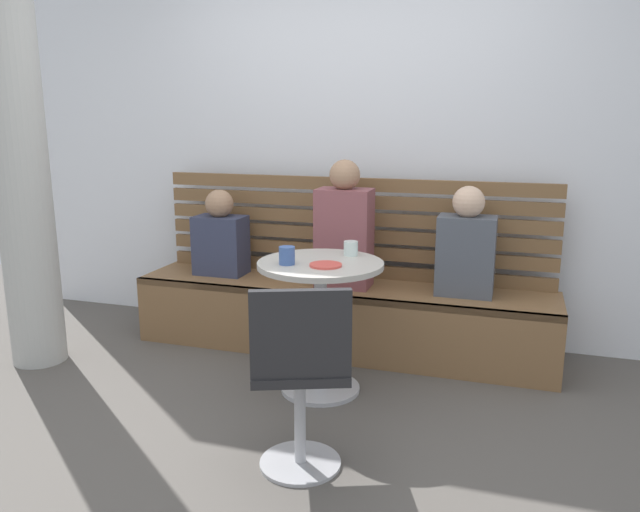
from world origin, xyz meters
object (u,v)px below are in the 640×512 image
object	(u,v)px
person_child_left	(221,238)
cup_mug_blue	(287,256)
white_chair	(300,372)
person_child_middle	(466,247)
cup_glass_short	(351,248)
person_adult	(344,230)
plate_small	(326,265)
booth_bench	(341,317)
cafe_table	(320,301)

from	to	relation	value
person_child_left	cup_mug_blue	distance (m)	1.10
white_chair	person_child_middle	xyz separation A→B (m)	(0.54, 1.47, 0.27)
white_chair	cup_glass_short	world-z (taller)	white_chair
cup_mug_blue	person_child_middle	bearing A→B (deg)	41.72
white_chair	person_adult	bearing A→B (deg)	98.32
cup_glass_short	cup_mug_blue	bearing A→B (deg)	-130.08
white_chair	plate_small	bearing A→B (deg)	98.93
person_adult	cup_glass_short	bearing A→B (deg)	-69.64
cup_glass_short	cup_mug_blue	size ratio (longest dim) A/B	0.84
cup_glass_short	plate_small	xyz separation A→B (m)	(-0.06, -0.29, -0.03)
booth_bench	cup_glass_short	bearing A→B (deg)	-67.47
cafe_table	person_adult	world-z (taller)	person_adult
booth_bench	person_child_middle	world-z (taller)	person_child_middle
person_child_middle	cup_mug_blue	world-z (taller)	person_child_middle
booth_bench	person_adult	xyz separation A→B (m)	(0.02, -0.01, 0.58)
white_chair	person_child_left	size ratio (longest dim) A/B	1.47
white_chair	person_adult	size ratio (longest dim) A/B	1.06
white_chair	person_child_middle	size ratio (longest dim) A/B	1.29
cup_glass_short	cup_mug_blue	world-z (taller)	cup_mug_blue
person_adult	person_child_middle	bearing A→B (deg)	3.31
person_child_left	booth_bench	bearing A→B (deg)	-2.25
white_chair	person_child_middle	world-z (taller)	person_child_middle
white_chair	cup_mug_blue	distance (m)	0.83
booth_bench	person_adult	bearing A→B (deg)	-31.32
booth_bench	person_child_middle	distance (m)	0.93
plate_small	white_chair	bearing A→B (deg)	-81.07
cup_glass_short	person_child_left	bearing A→B (deg)	156.18
person_child_left	cup_glass_short	xyz separation A→B (m)	(1.04, -0.46, 0.09)
booth_bench	cup_mug_blue	world-z (taller)	cup_mug_blue
booth_bench	cup_mug_blue	size ratio (longest dim) A/B	28.42
booth_bench	person_child_left	size ratio (longest dim) A/B	4.66
cup_mug_blue	person_child_left	bearing A→B (deg)	135.16
cafe_table	white_chair	world-z (taller)	white_chair
cup_glass_short	person_child_middle	bearing A→B (deg)	37.26
plate_small	cafe_table	bearing A→B (deg)	123.25
booth_bench	person_child_middle	size ratio (longest dim) A/B	4.09
white_chair	person_adult	distance (m)	1.48
booth_bench	cup_glass_short	xyz separation A→B (m)	(0.18, -0.42, 0.56)
cafe_table	person_child_left	size ratio (longest dim) A/B	1.28
person_adult	person_child_left	distance (m)	0.89
person_adult	cup_mug_blue	distance (m)	0.73
person_child_middle	person_child_left	bearing A→B (deg)	179.82
person_adult	plate_small	size ratio (longest dim) A/B	4.72
person_child_left	person_adult	bearing A→B (deg)	-3.13
cup_mug_blue	booth_bench	bearing A→B (deg)	83.28
booth_bench	white_chair	size ratio (longest dim) A/B	3.18
white_chair	cup_mug_blue	size ratio (longest dim) A/B	8.95
person_child_left	plate_small	size ratio (longest dim) A/B	3.41
person_child_left	cup_mug_blue	world-z (taller)	person_child_left
person_adult	plate_small	xyz separation A→B (m)	(0.09, -0.70, -0.06)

